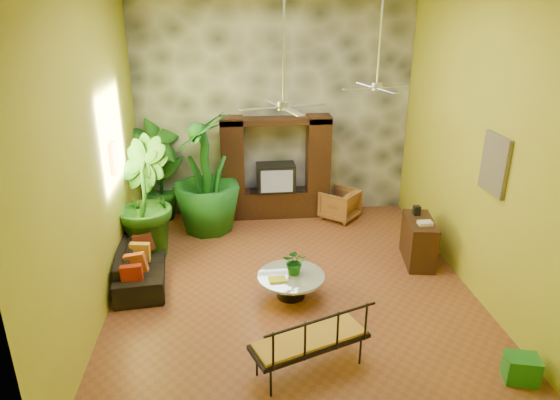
{
  "coord_description": "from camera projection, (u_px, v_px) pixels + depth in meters",
  "views": [
    {
      "loc": [
        -0.94,
        -7.39,
        4.54
      ],
      "look_at": [
        -0.19,
        0.2,
        1.53
      ],
      "focal_mm": 32.0,
      "sensor_mm": 36.0,
      "label": 1
    }
  ],
  "objects": [
    {
      "name": "ground",
      "position": [
        292.0,
        286.0,
        8.59
      ],
      "size": [
        7.0,
        7.0,
        0.0
      ],
      "primitive_type": "plane",
      "color": "brown",
      "rests_on": "ground"
    },
    {
      "name": "back_wall",
      "position": [
        274.0,
        104.0,
        10.92
      ],
      "size": [
        6.0,
        0.02,
        5.0
      ],
      "primitive_type": "cube",
      "color": "gold",
      "rests_on": "ground"
    },
    {
      "name": "left_wall",
      "position": [
        94.0,
        151.0,
        7.4
      ],
      "size": [
        0.02,
        7.0,
        5.0
      ],
      "primitive_type": "cube",
      "color": "gold",
      "rests_on": "ground"
    },
    {
      "name": "right_wall",
      "position": [
        480.0,
        141.0,
        7.95
      ],
      "size": [
        0.02,
        7.0,
        5.0
      ],
      "primitive_type": "cube",
      "color": "gold",
      "rests_on": "ground"
    },
    {
      "name": "stone_accent_wall",
      "position": [
        274.0,
        104.0,
        10.86
      ],
      "size": [
        5.98,
        0.1,
        4.98
      ],
      "primitive_type": "cube",
      "color": "#3F4247",
      "rests_on": "ground"
    },
    {
      "name": "entertainment_center",
      "position": [
        276.0,
        175.0,
        11.14
      ],
      "size": [
        2.4,
        0.55,
        2.3
      ],
      "color": "black",
      "rests_on": "ground"
    },
    {
      "name": "ceiling_fan_front",
      "position": [
        284.0,
        91.0,
        6.96
      ],
      "size": [
        1.28,
        1.28,
        1.86
      ],
      "color": "silver",
      "rests_on": "ceiling"
    },
    {
      "name": "ceiling_fan_back",
      "position": [
        378.0,
        74.0,
        8.6
      ],
      "size": [
        1.28,
        1.28,
        1.86
      ],
      "color": "silver",
      "rests_on": "ceiling"
    },
    {
      "name": "wall_art_mask",
      "position": [
        114.0,
        158.0,
        8.48
      ],
      "size": [
        0.06,
        0.32,
        0.55
      ],
      "primitive_type": "cube",
      "color": "orange",
      "rests_on": "left_wall"
    },
    {
      "name": "wall_art_painting",
      "position": [
        495.0,
        164.0,
        7.46
      ],
      "size": [
        0.06,
        0.7,
        0.9
      ],
      "primitive_type": "cube",
      "color": "navy",
      "rests_on": "right_wall"
    },
    {
      "name": "sofa",
      "position": [
        141.0,
        262.0,
        8.78
      ],
      "size": [
        1.02,
        2.13,
        0.6
      ],
      "primitive_type": "imported",
      "rotation": [
        0.0,
        0.0,
        1.68
      ],
      "color": "black",
      "rests_on": "ground"
    },
    {
      "name": "wicker_armchair",
      "position": [
        340.0,
        204.0,
        11.2
      ],
      "size": [
        1.05,
        1.05,
        0.68
      ],
      "primitive_type": "imported",
      "rotation": [
        0.0,
        0.0,
        3.98
      ],
      "color": "brown",
      "rests_on": "ground"
    },
    {
      "name": "tall_plant_a",
      "position": [
        158.0,
        170.0,
        10.84
      ],
      "size": [
        1.48,
        1.31,
        2.35
      ],
      "primitive_type": "imported",
      "rotation": [
        0.0,
        0.0,
        0.48
      ],
      "color": "#1C5B18",
      "rests_on": "ground"
    },
    {
      "name": "tall_plant_b",
      "position": [
        142.0,
        199.0,
        9.3
      ],
      "size": [
        1.4,
        1.54,
        2.29
      ],
      "primitive_type": "imported",
      "rotation": [
        0.0,
        0.0,
        1.95
      ],
      "color": "#215E18",
      "rests_on": "ground"
    },
    {
      "name": "tall_plant_c",
      "position": [
        206.0,
        174.0,
        10.31
      ],
      "size": [
        1.65,
        1.65,
        2.54
      ],
      "primitive_type": "imported",
      "rotation": [
        0.0,
        0.0,
        4.53
      ],
      "color": "#1A661F",
      "rests_on": "ground"
    },
    {
      "name": "coffee_table",
      "position": [
        291.0,
        283.0,
        8.22
      ],
      "size": [
        1.11,
        1.11,
        0.4
      ],
      "rotation": [
        0.0,
        0.0,
        -0.13
      ],
      "color": "black",
      "rests_on": "ground"
    },
    {
      "name": "centerpiece_plant",
      "position": [
        295.0,
        262.0,
        8.13
      ],
      "size": [
        0.45,
        0.41,
        0.44
      ],
      "primitive_type": "imported",
      "rotation": [
        0.0,
        0.0,
        -0.19
      ],
      "color": "#165618",
      "rests_on": "coffee_table"
    },
    {
      "name": "yellow_tray",
      "position": [
        278.0,
        279.0,
        8.01
      ],
      "size": [
        0.29,
        0.22,
        0.03
      ],
      "primitive_type": "cube",
      "rotation": [
        0.0,
        0.0,
        0.08
      ],
      "color": "yellow",
      "rests_on": "coffee_table"
    },
    {
      "name": "iron_bench",
      "position": [
        311.0,
        340.0,
        6.38
      ],
      "size": [
        1.65,
        1.11,
        0.57
      ],
      "rotation": [
        0.0,
        0.0,
        0.37
      ],
      "color": "black",
      "rests_on": "ground"
    },
    {
      "name": "side_console",
      "position": [
        419.0,
        241.0,
        9.29
      ],
      "size": [
        0.63,
        1.11,
        0.84
      ],
      "primitive_type": "cube",
      "rotation": [
        0.0,
        0.0,
        -0.15
      ],
      "color": "#3B2512",
      "rests_on": "ground"
    },
    {
      "name": "green_bin",
      "position": [
        521.0,
        369.0,
        6.4
      ],
      "size": [
        0.47,
        0.4,
        0.36
      ],
      "primitive_type": "cube",
      "rotation": [
        0.0,
        0.0,
        -0.25
      ],
      "color": "#1E7330",
      "rests_on": "ground"
    }
  ]
}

